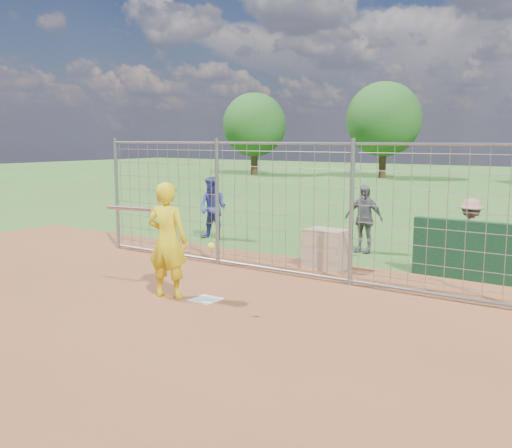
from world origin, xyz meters
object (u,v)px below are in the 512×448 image
Objects in this scene: bystander_a at (213,208)px; equipment_bin at (326,249)px; batter at (167,240)px; bystander_c at (470,233)px; bystander_b at (364,219)px.

bystander_a reaches higher than equipment_bin.
equipment_bin is (1.14, 3.33, -0.55)m from batter.
batter is at bearing -107.83° from equipment_bin.
bystander_c is 1.76× the size of equipment_bin.
bystander_a reaches higher than bystander_c.
bystander_c reaches higher than equipment_bin.
bystander_c is (2.41, -0.22, -0.08)m from bystander_b.
equipment_bin is (-2.33, -1.76, -0.30)m from bystander_c.
bystander_a is 2.02× the size of equipment_bin.
bystander_b is 1.11× the size of bystander_c.
bystander_c is 2.93m from equipment_bin.
batter reaches higher than bystander_a.
batter is 2.38× the size of equipment_bin.
bystander_a reaches higher than bystander_b.
bystander_a is 1.15× the size of bystander_c.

